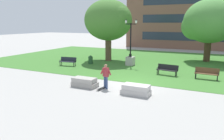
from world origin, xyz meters
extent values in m
plane|color=#A3A09B|center=(0.00, 0.00, 0.00)|extent=(140.00, 140.00, 0.00)
cube|color=#3D752D|center=(0.00, 10.00, 0.01)|extent=(40.00, 20.00, 0.02)
cube|color=#9E9991|center=(-2.72, -2.26, 0.16)|extent=(1.80, 0.90, 0.32)
cube|color=#A6A098|center=(-2.76, -2.26, 0.48)|extent=(1.66, 0.83, 0.32)
cube|color=#BCB7B2|center=(1.12, -2.35, 0.16)|extent=(1.80, 0.90, 0.32)
cube|color=beige|center=(1.14, -2.35, 0.48)|extent=(1.66, 0.83, 0.32)
cylinder|color=#384C7A|center=(-1.07, -2.08, 0.43)|extent=(0.15, 0.15, 0.86)
cylinder|color=#384C7A|center=(-1.25, -2.00, 0.43)|extent=(0.15, 0.15, 0.86)
cube|color=maroon|center=(-1.16, -2.04, 1.16)|extent=(0.46, 0.38, 0.60)
cylinder|color=maroon|center=(-0.92, -1.99, 1.23)|extent=(0.39, 0.24, 0.52)
cylinder|color=maroon|center=(-1.40, -2.08, 1.23)|extent=(0.39, 0.24, 0.52)
sphere|color=#9E7051|center=(-1.16, -2.04, 1.60)|extent=(0.22, 0.22, 0.22)
cube|color=black|center=(-1.35, -2.30, 0.09)|extent=(0.30, 0.82, 0.02)
cube|color=black|center=(-1.41, -2.75, 0.11)|extent=(0.21, 0.14, 0.06)
cube|color=black|center=(-1.29, -1.86, 0.11)|extent=(0.21, 0.14, 0.06)
cylinder|color=silver|center=(-1.27, -2.53, 0.03)|extent=(0.04, 0.06, 0.06)
cylinder|color=silver|center=(-1.49, -2.51, 0.03)|extent=(0.04, 0.06, 0.06)
cylinder|color=silver|center=(-1.21, -2.10, 0.03)|extent=(0.04, 0.06, 0.06)
cylinder|color=silver|center=(-1.43, -2.07, 0.03)|extent=(0.04, 0.06, 0.06)
cube|color=#1E232D|center=(-8.47, 3.40, 0.46)|extent=(1.84, 0.68, 0.05)
cube|color=#1E232D|center=(-8.50, 3.65, 0.69)|extent=(1.80, 0.37, 0.46)
cube|color=black|center=(-9.30, 3.28, 0.58)|extent=(0.11, 0.40, 0.04)
cube|color=black|center=(-7.63, 3.51, 0.58)|extent=(0.11, 0.40, 0.04)
cylinder|color=black|center=(-9.24, 3.13, 0.23)|extent=(0.07, 0.07, 0.41)
cylinder|color=black|center=(-7.65, 3.35, 0.23)|extent=(0.07, 0.07, 0.41)
cylinder|color=black|center=(-9.28, 3.45, 0.23)|extent=(0.07, 0.07, 0.41)
cylinder|color=black|center=(-7.70, 3.67, 0.23)|extent=(0.07, 0.07, 0.41)
cube|color=brown|center=(4.94, 3.63, 0.46)|extent=(1.82, 0.51, 0.05)
cube|color=brown|center=(4.95, 3.88, 0.69)|extent=(1.80, 0.19, 0.46)
cube|color=black|center=(4.10, 3.66, 0.58)|extent=(0.08, 0.40, 0.04)
cube|color=black|center=(5.78, 3.60, 0.58)|extent=(0.08, 0.40, 0.04)
cylinder|color=black|center=(4.13, 3.50, 0.23)|extent=(0.07, 0.07, 0.41)
cylinder|color=black|center=(5.73, 3.44, 0.23)|extent=(0.07, 0.07, 0.41)
cylinder|color=black|center=(4.15, 3.82, 0.23)|extent=(0.07, 0.07, 0.41)
cylinder|color=black|center=(5.74, 3.76, 0.23)|extent=(0.07, 0.07, 0.41)
cube|color=black|center=(1.80, 3.66, 0.46)|extent=(1.84, 0.67, 0.05)
cube|color=black|center=(1.83, 3.91, 0.69)|extent=(1.80, 0.35, 0.46)
cube|color=black|center=(0.97, 3.77, 0.58)|extent=(0.11, 0.40, 0.04)
cube|color=black|center=(2.64, 3.56, 0.58)|extent=(0.11, 0.40, 0.04)
cylinder|color=black|center=(0.99, 3.61, 0.23)|extent=(0.07, 0.07, 0.41)
cylinder|color=black|center=(2.58, 3.40, 0.23)|extent=(0.07, 0.07, 0.41)
cylinder|color=black|center=(1.03, 3.93, 0.23)|extent=(0.07, 0.07, 0.41)
cylinder|color=black|center=(2.62, 3.72, 0.23)|extent=(0.07, 0.07, 0.41)
cube|color=#ADA89E|center=(-2.69, 6.64, 0.47)|extent=(0.80, 0.80, 0.90)
cylinder|color=black|center=(-2.69, 6.64, 1.07)|extent=(0.28, 0.28, 0.30)
cylinder|color=black|center=(-2.69, 6.64, 2.67)|extent=(0.14, 0.14, 3.50)
cube|color=black|center=(-2.69, 6.64, 4.32)|extent=(1.10, 0.08, 0.08)
ellipsoid|color=white|center=(-3.24, 6.64, 4.56)|extent=(0.22, 0.22, 0.36)
cone|color=black|center=(-3.24, 6.64, 4.76)|extent=(0.20, 0.20, 0.13)
ellipsoid|color=white|center=(-2.14, 6.64, 4.56)|extent=(0.22, 0.22, 0.36)
cone|color=black|center=(-2.14, 6.64, 4.76)|extent=(0.20, 0.20, 0.13)
cylinder|color=brown|center=(-6.11, 8.26, 1.63)|extent=(0.72, 0.72, 3.22)
ellipsoid|color=#42752D|center=(-6.11, 8.26, 4.75)|extent=(5.51, 5.51, 4.68)
sphere|color=#42752D|center=(-7.63, 8.81, 4.20)|extent=(3.03, 3.03, 3.03)
sphere|color=#42752D|center=(-4.74, 7.71, 5.03)|extent=(2.75, 2.75, 2.75)
cylinder|color=#42301E|center=(4.52, 12.74, 1.52)|extent=(0.73, 0.73, 3.01)
ellipsoid|color=#4C893D|center=(4.52, 12.74, 4.63)|extent=(5.82, 5.82, 4.95)
sphere|color=#4C893D|center=(2.92, 13.32, 4.05)|extent=(3.20, 3.20, 3.20)
cylinder|color=#234C28|center=(-6.87, 5.39, 0.42)|extent=(0.48, 0.48, 0.80)
cone|color=#234C28|center=(-6.87, 5.39, 0.90)|extent=(0.49, 0.49, 0.16)
cube|color=brown|center=(2.64, 24.50, 6.12)|extent=(25.66, 1.00, 12.24)
cube|color=#232D3D|center=(2.64, 23.98, 2.20)|extent=(19.25, 0.03, 1.40)
cube|color=#232D3D|center=(2.64, 23.98, 5.20)|extent=(19.25, 0.03, 1.40)
camera|label=1|loc=(5.46, -14.84, 4.40)|focal=35.00mm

